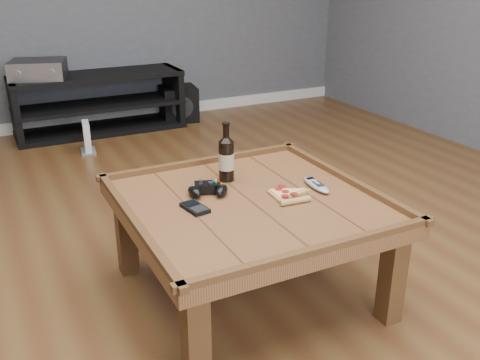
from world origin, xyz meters
name	(u,v)px	position (x,y,z in m)	size (l,w,h in m)	color
ground	(249,293)	(0.00, 0.00, 0.00)	(6.00, 6.00, 0.00)	#4F2D16
baseboard	(95,119)	(0.00, 2.99, 0.05)	(5.00, 0.02, 0.10)	silver
coffee_table	(249,213)	(0.00, 0.00, 0.39)	(1.03, 1.03, 0.48)	#532C17
media_console	(99,103)	(0.00, 2.75, 0.25)	(1.40, 0.45, 0.50)	black
beer_bottle	(226,158)	(0.01, 0.24, 0.56)	(0.07, 0.07, 0.27)	black
game_controller	(208,189)	(-0.13, 0.13, 0.47)	(0.18, 0.15, 0.05)	black
pizza_slice	(287,195)	(0.15, -0.04, 0.46)	(0.17, 0.25, 0.02)	tan
smartphone	(195,208)	(-0.23, 0.02, 0.46)	(0.09, 0.14, 0.02)	black
remote_control	(316,185)	(0.32, -0.02, 0.46)	(0.07, 0.19, 0.03)	#9499A1
av_receiver	(38,69)	(-0.45, 2.74, 0.57)	(0.49, 0.45, 0.14)	black
subwoofer	(179,104)	(0.73, 2.78, 0.16)	(0.35, 0.35, 0.31)	black
game_console	(87,139)	(-0.23, 2.23, 0.11)	(0.13, 0.20, 0.24)	slate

